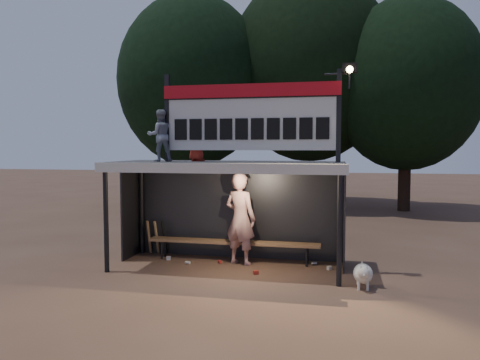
{
  "coord_description": "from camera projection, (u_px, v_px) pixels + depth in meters",
  "views": [
    {
      "loc": [
        2.39,
        -9.81,
        2.63
      ],
      "look_at": [
        0.2,
        0.4,
        1.9
      ],
      "focal_mm": 35.0,
      "sensor_mm": 36.0,
      "label": 1
    }
  ],
  "objects": [
    {
      "name": "ground",
      "position": [
        227.0,
        267.0,
        10.26
      ],
      "size": [
        80.0,
        80.0,
        0.0
      ],
      "primitive_type": "plane",
      "color": "brown",
      "rests_on": "ground"
    },
    {
      "name": "player",
      "position": [
        240.0,
        219.0,
        10.48
      ],
      "size": [
        0.88,
        0.73,
        2.07
      ],
      "primitive_type": "imported",
      "rotation": [
        0.0,
        0.0,
        2.77
      ],
      "color": "silver",
      "rests_on": "ground"
    },
    {
      "name": "child_a",
      "position": [
        160.0,
        136.0,
        10.23
      ],
      "size": [
        0.7,
        0.66,
        1.13
      ],
      "primitive_type": "imported",
      "rotation": [
        0.0,
        0.0,
        3.7
      ],
      "color": "gray",
      "rests_on": "dugout_shelter"
    },
    {
      "name": "child_b",
      "position": [
        197.0,
        139.0,
        10.41
      ],
      "size": [
        0.57,
        0.54,
        0.98
      ],
      "primitive_type": "imported",
      "rotation": [
        0.0,
        0.0,
        2.51
      ],
      "color": "#B22A1B",
      "rests_on": "dugout_shelter"
    },
    {
      "name": "dugout_shelter",
      "position": [
        230.0,
        183.0,
        10.37
      ],
      "size": [
        5.1,
        2.08,
        2.32
      ],
      "color": "#38383A",
      "rests_on": "ground"
    },
    {
      "name": "scoreboard_assembly",
      "position": [
        252.0,
        115.0,
        9.9
      ],
      "size": [
        4.1,
        0.27,
        1.99
      ],
      "color": "black",
      "rests_on": "dugout_shelter"
    },
    {
      "name": "bench",
      "position": [
        233.0,
        243.0,
        10.76
      ],
      "size": [
        4.0,
        0.35,
        0.48
      ],
      "color": "olive",
      "rests_on": "ground"
    },
    {
      "name": "tree_left",
      "position": [
        192.0,
        81.0,
        20.46
      ],
      "size": [
        6.46,
        6.46,
        9.27
      ],
      "color": "black",
      "rests_on": "ground"
    },
    {
      "name": "tree_mid",
      "position": [
        310.0,
        68.0,
        20.83
      ],
      "size": [
        7.22,
        7.22,
        10.36
      ],
      "color": "black",
      "rests_on": "ground"
    },
    {
      "name": "tree_right",
      "position": [
        407.0,
        85.0,
        19.09
      ],
      "size": [
        6.08,
        6.08,
        8.72
      ],
      "color": "black",
      "rests_on": "ground"
    },
    {
      "name": "dog",
      "position": [
        363.0,
        273.0,
        8.72
      ],
      "size": [
        0.36,
        0.81,
        0.49
      ],
      "color": "white",
      "rests_on": "ground"
    },
    {
      "name": "bats",
      "position": [
        157.0,
        237.0,
        11.44
      ],
      "size": [
        0.48,
        0.33,
        0.84
      ],
      "color": "olive",
      "rests_on": "ground"
    },
    {
      "name": "litter",
      "position": [
        245.0,
        264.0,
        10.38
      ],
      "size": [
        3.83,
        1.15,
        0.08
      ],
      "color": "red",
      "rests_on": "ground"
    }
  ]
}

